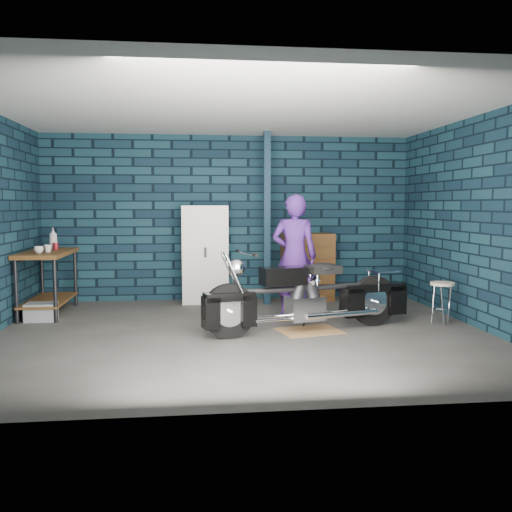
{
  "coord_description": "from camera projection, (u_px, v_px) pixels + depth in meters",
  "views": [
    {
      "loc": [
        -0.58,
        -6.46,
        1.57
      ],
      "look_at": [
        0.19,
        0.3,
        0.93
      ],
      "focal_mm": 38.0,
      "sensor_mm": 36.0,
      "label": 1
    }
  ],
  "objects": [
    {
      "name": "storage_bin",
      "position": [
        41.0,
        312.0,
        7.34
      ],
      "size": [
        0.39,
        0.28,
        0.24
      ],
      "primitive_type": "cube",
      "color": "gray",
      "rests_on": "ground"
    },
    {
      "name": "tool_chest",
      "position": [
        308.0,
        267.0,
        8.89
      ],
      "size": [
        0.83,
        0.46,
        1.1
      ],
      "primitive_type": "cube",
      "color": "brown",
      "rests_on": "ground"
    },
    {
      "name": "ground",
      "position": [
        243.0,
        334.0,
        6.6
      ],
      "size": [
        6.0,
        6.0,
        0.0
      ],
      "primitive_type": "plane",
      "color": "#494744",
      "rests_on": "ground"
    },
    {
      "name": "mug_red",
      "position": [
        56.0,
        246.0,
        8.0
      ],
      "size": [
        0.1,
        0.1,
        0.1
      ],
      "primitive_type": "cylinder",
      "rotation": [
        0.0,
        0.0,
        -0.43
      ],
      "color": "maroon",
      "rests_on": "workbench"
    },
    {
      "name": "drip_mat",
      "position": [
        309.0,
        331.0,
        6.75
      ],
      "size": [
        0.87,
        0.73,
        0.01
      ],
      "primitive_type": "cube",
      "rotation": [
        0.0,
        0.0,
        0.25
      ],
      "color": "brown",
      "rests_on": "ground"
    },
    {
      "name": "cup_a",
      "position": [
        39.0,
        250.0,
        7.38
      ],
      "size": [
        0.14,
        0.14,
        0.1
      ],
      "primitive_type": "imported",
      "rotation": [
        0.0,
        0.0,
        -0.15
      ],
      "color": "beige",
      "rests_on": "workbench"
    },
    {
      "name": "support_post",
      "position": [
        267.0,
        219.0,
        8.46
      ],
      "size": [
        0.1,
        0.1,
        2.7
      ],
      "primitive_type": "cube",
      "color": "#122838",
      "rests_on": "ground"
    },
    {
      "name": "locker",
      "position": [
        205.0,
        254.0,
        8.68
      ],
      "size": [
        0.73,
        0.52,
        1.56
      ],
      "primitive_type": "cube",
      "color": "silver",
      "rests_on": "ground"
    },
    {
      "name": "room_walls",
      "position": [
        239.0,
        179.0,
        6.97
      ],
      "size": [
        6.02,
        5.01,
        2.71
      ],
      "color": "black",
      "rests_on": "ground"
    },
    {
      "name": "cup_b",
      "position": [
        48.0,
        248.0,
        7.55
      ],
      "size": [
        0.15,
        0.15,
        0.1
      ],
      "primitive_type": "imported",
      "rotation": [
        0.0,
        0.0,
        0.42
      ],
      "color": "beige",
      "rests_on": "workbench"
    },
    {
      "name": "shop_stool",
      "position": [
        442.0,
        303.0,
        7.09
      ],
      "size": [
        0.35,
        0.35,
        0.56
      ],
      "primitive_type": null,
      "rotation": [
        0.0,
        0.0,
        0.17
      ],
      "color": "beige",
      "rests_on": "ground"
    },
    {
      "name": "motorcycle",
      "position": [
        309.0,
        290.0,
        6.7
      ],
      "size": [
        2.41,
        1.18,
        1.02
      ],
      "primitive_type": null,
      "rotation": [
        0.0,
        0.0,
        0.25
      ],
      "color": "black",
      "rests_on": "ground"
    },
    {
      "name": "workbench",
      "position": [
        48.0,
        283.0,
        7.78
      ],
      "size": [
        0.6,
        1.4,
        0.91
      ],
      "primitive_type": "cube",
      "color": "brown",
      "rests_on": "ground"
    },
    {
      "name": "person",
      "position": [
        294.0,
        256.0,
        7.55
      ],
      "size": [
        0.71,
        0.55,
        1.71
      ],
      "primitive_type": "imported",
      "rotation": [
        0.0,
        0.0,
        2.9
      ],
      "color": "#48207A",
      "rests_on": "ground"
    },
    {
      "name": "bottle",
      "position": [
        53.0,
        238.0,
        8.12
      ],
      "size": [
        0.16,
        0.16,
        0.32
      ],
      "primitive_type": "imported",
      "rotation": [
        0.0,
        0.0,
        0.38
      ],
      "color": "gray",
      "rests_on": "workbench"
    }
  ]
}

